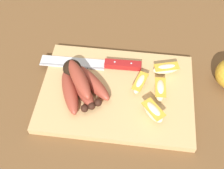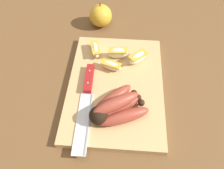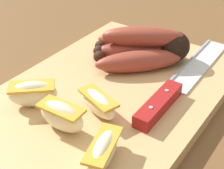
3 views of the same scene
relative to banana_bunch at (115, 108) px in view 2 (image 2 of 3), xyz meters
The scene contains 9 objects.
ground_plane 0.10m from the banana_bunch, 165.12° to the right, with size 6.00×6.00×0.00m, color brown.
cutting_board 0.10m from the banana_bunch, behind, with size 0.39×0.28×0.02m, color tan.
banana_bunch is the anchor object (origin of this frame).
chefs_knife 0.10m from the banana_bunch, 123.15° to the right, with size 0.28×0.04×0.02m.
apple_wedge_near 0.20m from the banana_bunch, 162.79° to the left, with size 0.06×0.07×0.04m.
apple_wedge_middle 0.23m from the banana_bunch, 160.16° to the right, with size 0.07×0.04×0.03m.
apple_wedge_far 0.15m from the banana_bunch, behind, with size 0.04×0.07×0.03m.
apple_wedge_extra 0.20m from the banana_bunch, behind, with size 0.03×0.06×0.04m.
whole_apple 0.40m from the banana_bunch, 168.52° to the right, with size 0.08×0.08×0.09m.
Camera 2 is at (0.39, 0.04, 0.55)m, focal length 36.38 mm.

